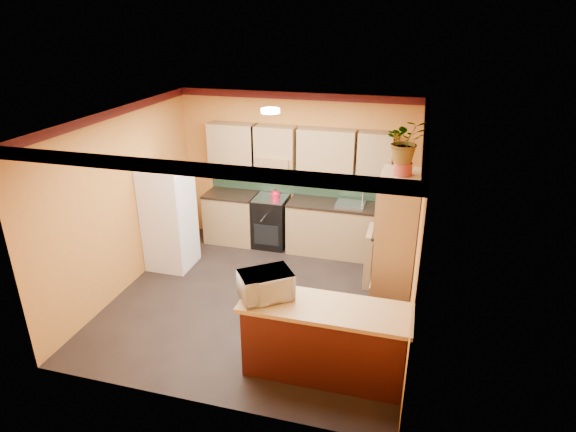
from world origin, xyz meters
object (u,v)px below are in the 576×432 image
at_px(stove, 271,221).
at_px(fridge, 169,218).
at_px(breakfast_bar, 324,343).
at_px(microwave, 266,285).
at_px(pantry, 394,255).
at_px(base_cabinets_back, 305,226).

relative_size(stove, fridge, 0.54).
bearing_deg(fridge, breakfast_bar, -33.49).
bearing_deg(microwave, fridge, 102.80).
height_order(fridge, pantry, pantry).
height_order(base_cabinets_back, stove, stove).
bearing_deg(stove, base_cabinets_back, 0.00).
relative_size(pantry, breakfast_bar, 1.17).
height_order(breakfast_bar, microwave, microwave).
relative_size(base_cabinets_back, breakfast_bar, 2.03).
height_order(pantry, microwave, pantry).
bearing_deg(microwave, breakfast_bar, -36.45).
distance_m(base_cabinets_back, breakfast_bar, 3.25).
xyz_separation_m(stove, fridge, (-1.36, -1.16, 0.39)).
bearing_deg(microwave, stove, 69.73).
bearing_deg(breakfast_bar, stove, 117.04).
distance_m(stove, breakfast_bar, 3.48).
relative_size(fridge, microwave, 2.96).
xyz_separation_m(base_cabinets_back, stove, (-0.62, -0.00, 0.02)).
height_order(base_cabinets_back, breakfast_bar, same).
bearing_deg(microwave, base_cabinets_back, 58.62).
bearing_deg(stove, breakfast_bar, -62.96).
height_order(base_cabinets_back, fridge, fridge).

